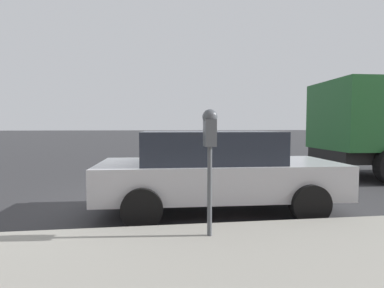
% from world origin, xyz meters
% --- Properties ---
extents(ground_plane, '(220.00, 220.00, 0.00)m').
position_xyz_m(ground_plane, '(0.00, 0.00, 0.00)').
color(ground_plane, '#333335').
extents(parking_meter, '(0.21, 0.19, 1.61)m').
position_xyz_m(parking_meter, '(-2.68, -0.74, 1.41)').
color(parking_meter, '#4C5156').
rests_on(parking_meter, sidewalk).
extents(car_silver, '(2.09, 4.37, 1.48)m').
position_xyz_m(car_silver, '(-0.99, -1.17, 0.78)').
color(car_silver, '#B7BABF').
rests_on(car_silver, ground_plane).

